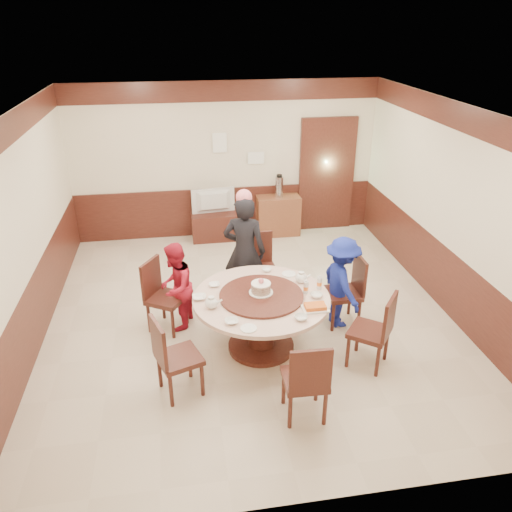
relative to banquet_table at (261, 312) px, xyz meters
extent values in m
plane|color=beige|center=(-0.02, 0.74, -0.53)|extent=(6.00, 6.00, 0.00)
plane|color=silver|center=(-0.02, 0.74, 2.27)|extent=(6.00, 6.00, 0.00)
cube|color=beige|center=(-0.02, 3.74, 0.87)|extent=(5.50, 0.04, 2.80)
cube|color=beige|center=(-0.02, -2.26, 0.87)|extent=(5.50, 0.04, 2.80)
cube|color=beige|center=(-2.77, 0.74, 0.87)|extent=(0.04, 6.00, 2.80)
cube|color=beige|center=(2.73, 0.74, 0.87)|extent=(0.04, 6.00, 2.80)
cube|color=#421B14|center=(-0.02, 0.74, -0.08)|extent=(5.50, 6.00, 0.90)
cube|color=#421B14|center=(-0.02, 0.74, 2.09)|extent=(5.50, 6.00, 0.35)
cube|color=#421B14|center=(1.88, 3.69, 0.52)|extent=(1.05, 0.08, 2.18)
cube|color=#88D291|center=(1.88, 3.71, 0.52)|extent=(0.88, 0.02, 2.05)
cylinder|color=#421B14|center=(0.00, 0.00, -0.50)|extent=(0.83, 0.83, 0.06)
cylinder|color=#421B14|center=(0.00, 0.00, -0.18)|extent=(0.33, 0.33, 0.65)
cylinder|color=beige|center=(0.00, 0.00, 0.19)|extent=(1.66, 1.66, 0.05)
cylinder|color=#421B14|center=(0.00, 0.00, 0.23)|extent=(1.01, 1.01, 0.03)
cube|color=#421B14|center=(1.17, 0.40, -0.08)|extent=(0.45, 0.45, 0.06)
cube|color=#421B14|center=(1.38, 0.41, 0.19)|extent=(0.05, 0.42, 0.50)
cube|color=#421B14|center=(1.17, 0.40, -0.32)|extent=(0.36, 0.36, 0.42)
cube|color=#421B14|center=(0.21, 1.23, -0.08)|extent=(0.46, 0.46, 0.06)
cube|color=#421B14|center=(0.20, 1.44, 0.19)|extent=(0.42, 0.06, 0.50)
cube|color=#421B14|center=(0.21, 1.23, -0.32)|extent=(0.36, 0.36, 0.42)
cube|color=#421B14|center=(-1.15, 0.64, -0.08)|extent=(0.60, 0.60, 0.06)
cube|color=#421B14|center=(-1.33, 0.75, 0.19)|extent=(0.25, 0.38, 0.50)
cube|color=#421B14|center=(-1.15, 0.64, -0.32)|extent=(0.36, 0.36, 0.42)
cube|color=#421B14|center=(-1.01, -0.65, -0.08)|extent=(0.56, 0.56, 0.06)
cube|color=#421B14|center=(-1.21, -0.72, 0.19)|extent=(0.18, 0.41, 0.50)
cube|color=#421B14|center=(-1.01, -0.65, -0.32)|extent=(0.36, 0.36, 0.42)
cube|color=#421B14|center=(0.25, -1.21, -0.08)|extent=(0.45, 0.45, 0.06)
cube|color=#421B14|center=(0.24, -1.42, 0.19)|extent=(0.42, 0.05, 0.50)
cube|color=#421B14|center=(0.25, -1.21, -0.32)|extent=(0.36, 0.36, 0.42)
cube|color=#421B14|center=(1.20, -0.50, -0.08)|extent=(0.62, 0.62, 0.06)
cube|color=#421B14|center=(1.37, -0.63, 0.19)|extent=(0.29, 0.36, 0.50)
cube|color=#421B14|center=(1.20, -0.50, -0.32)|extent=(0.36, 0.36, 0.42)
imported|color=black|center=(-0.04, 1.13, 0.28)|extent=(0.69, 0.55, 1.64)
imported|color=#B4182D|center=(-1.02, 0.66, 0.07)|extent=(0.61, 0.69, 1.21)
imported|color=navy|center=(1.14, 0.38, 0.10)|extent=(0.60, 0.88, 1.26)
cylinder|color=white|center=(0.00, 0.04, 0.25)|extent=(0.29, 0.29, 0.01)
cylinder|color=tan|center=(0.00, 0.04, 0.31)|extent=(0.23, 0.23, 0.11)
cylinder|color=white|center=(0.00, 0.04, 0.37)|extent=(0.24, 0.24, 0.01)
sphere|color=#F37380|center=(0.00, 0.04, 0.41)|extent=(0.07, 0.07, 0.07)
ellipsoid|color=white|center=(-0.61, -0.15, 0.28)|extent=(0.17, 0.15, 0.13)
ellipsoid|color=white|center=(0.56, 0.27, 0.28)|extent=(0.17, 0.15, 0.13)
imported|color=white|center=(-0.53, 0.35, 0.23)|extent=(0.13, 0.13, 0.03)
imported|color=white|center=(0.35, -0.56, 0.24)|extent=(0.15, 0.15, 0.05)
imported|color=white|center=(-0.42, -0.50, 0.24)|extent=(0.15, 0.15, 0.04)
imported|color=white|center=(0.65, -0.12, 0.24)|extent=(0.15, 0.15, 0.05)
imported|color=white|center=(-0.74, 0.07, 0.24)|extent=(0.16, 0.16, 0.04)
imported|color=white|center=(0.18, 0.64, 0.24)|extent=(0.13, 0.13, 0.04)
cylinder|color=white|center=(-0.25, -0.65, 0.22)|extent=(0.18, 0.18, 0.01)
cylinder|color=white|center=(0.45, 0.50, 0.22)|extent=(0.18, 0.18, 0.01)
cube|color=white|center=(0.56, -0.38, 0.23)|extent=(0.30, 0.20, 0.02)
cube|color=#D65A18|center=(0.56, -0.38, 0.26)|extent=(0.24, 0.15, 0.04)
cylinder|color=silver|center=(0.55, -0.01, 0.30)|extent=(0.06, 0.06, 0.16)
cylinder|color=silver|center=(0.74, 0.07, 0.30)|extent=(0.06, 0.06, 0.16)
cube|color=#421B14|center=(-0.28, 3.49, -0.28)|extent=(0.85, 0.45, 0.50)
imported|color=#959497|center=(-0.28, 3.49, 0.20)|extent=(0.80, 0.20, 0.46)
cube|color=brown|center=(0.93, 3.52, -0.16)|extent=(0.80, 0.40, 0.75)
cylinder|color=silver|center=(0.93, 3.52, 0.41)|extent=(0.15, 0.15, 0.38)
cube|color=white|center=(-0.12, 3.70, 1.22)|extent=(0.25, 0.00, 0.35)
cube|color=white|center=(0.53, 3.70, 0.92)|extent=(0.30, 0.00, 0.22)
camera|label=1|loc=(-0.89, -5.09, 3.29)|focal=35.00mm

